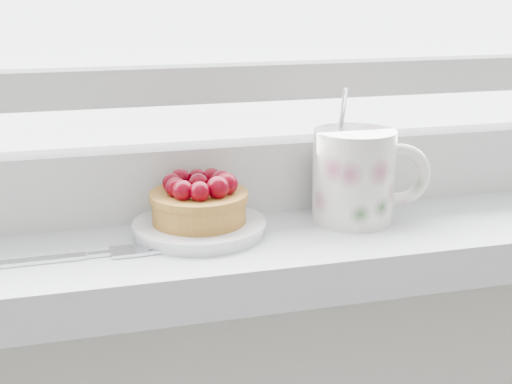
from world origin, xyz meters
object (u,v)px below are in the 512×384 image
object	(u,v)px
raspberry_tart	(199,200)
saucer	(200,227)
fork	(65,258)
floral_mug	(357,174)

from	to	relation	value
raspberry_tart	saucer	bearing A→B (deg)	145.81
saucer	fork	size ratio (longest dim) A/B	0.61
floral_mug	fork	size ratio (longest dim) A/B	0.63
saucer	raspberry_tart	bearing A→B (deg)	-34.19
raspberry_tart	fork	distance (m)	0.13
floral_mug	fork	world-z (taller)	floral_mug
saucer	fork	xyz separation A→B (m)	(-0.12, -0.03, -0.00)
floral_mug	fork	bearing A→B (deg)	-173.69
saucer	floral_mug	world-z (taller)	floral_mug
raspberry_tart	fork	size ratio (longest dim) A/B	0.44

